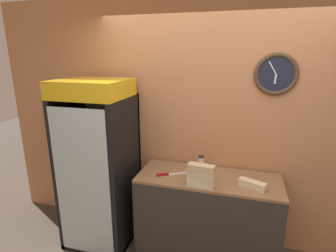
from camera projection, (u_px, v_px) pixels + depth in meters
wall_back at (215, 126)px, 2.83m from camera, size 5.20×0.10×2.70m
prep_counter at (207, 216)px, 2.77m from camera, size 1.43×0.57×0.90m
beverage_cooler at (101, 156)px, 2.92m from camera, size 0.71×0.69×1.86m
sandwich_stack_bottom at (201, 183)px, 2.45m from camera, size 0.26×0.12×0.07m
sandwich_stack_middle at (201, 176)px, 2.43m from camera, size 0.26×0.13×0.07m
sandwich_stack_top at (201, 168)px, 2.41m from camera, size 0.26×0.12×0.07m
sandwich_flat_left at (252, 184)px, 2.42m from camera, size 0.26×0.17×0.07m
chefs_knife at (167, 174)px, 2.69m from camera, size 0.29×0.19×0.02m
condiment_jar at (201, 162)px, 2.82m from camera, size 0.07×0.07×0.14m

